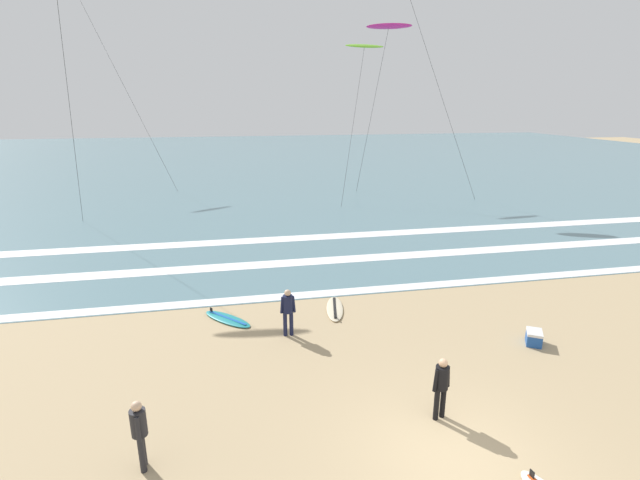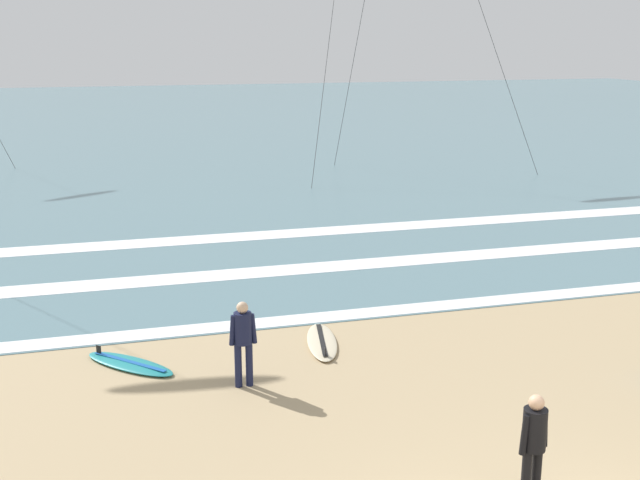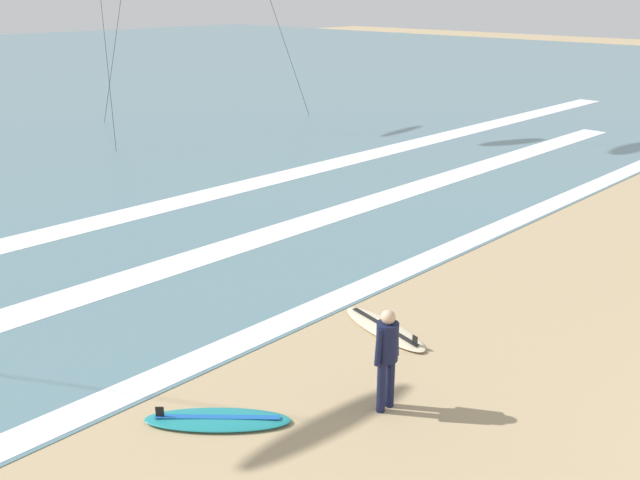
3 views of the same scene
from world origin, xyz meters
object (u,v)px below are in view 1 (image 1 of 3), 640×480
(surfer_right_near, at_px, (139,429))
(surfboard_near_water, at_px, (227,319))
(kite_lime_low_near, at_px, (364,47))
(surfer_background_far, at_px, (441,383))
(kite_magenta_mid_center, at_px, (389,27))
(surfboard_right_spare, at_px, (335,309))
(cooler_box, at_px, (534,337))
(surfer_foreground_main, at_px, (288,308))

(surfer_right_near, distance_m, surfboard_near_water, 6.82)
(kite_lime_low_near, bearing_deg, surfer_background_far, -102.32)
(kite_magenta_mid_center, bearing_deg, surfboard_near_water, -122.49)
(surfer_right_near, bearing_deg, kite_magenta_mid_center, 61.64)
(surfboard_right_spare, bearing_deg, kite_magenta_mid_center, 66.63)
(surfboard_right_spare, relative_size, kite_lime_low_near, 0.19)
(surfer_background_far, relative_size, surfboard_right_spare, 0.73)
(surfer_background_far, distance_m, surfboard_right_spare, 6.50)
(cooler_box, bearing_deg, surfer_background_far, -148.60)
(surfboard_right_spare, bearing_deg, kite_lime_low_near, 71.70)
(surfboard_right_spare, relative_size, kite_magenta_mid_center, 0.17)
(surfer_background_far, xyz_separation_m, kite_lime_low_near, (6.24, 28.57, 10.45))
(surfer_right_near, height_order, cooler_box, surfer_right_near)
(surfer_background_far, bearing_deg, surfer_foreground_main, 122.40)
(surfer_background_far, xyz_separation_m, cooler_box, (4.46, 2.72, -0.74))
(surfer_right_near, relative_size, kite_lime_low_near, 0.14)
(kite_lime_low_near, xyz_separation_m, cooler_box, (-1.78, -25.84, -11.19))
(surfer_foreground_main, height_order, cooler_box, surfer_foreground_main)
(surfer_background_far, xyz_separation_m, kite_magenta_mid_center, (6.89, 24.86, 11.35))
(surfboard_near_water, height_order, surfboard_right_spare, same)
(surfer_foreground_main, bearing_deg, kite_lime_low_near, 68.75)
(surfboard_right_spare, bearing_deg, surfer_right_near, -130.05)
(surfer_right_near, relative_size, kite_magenta_mid_center, 0.13)
(surfer_right_near, distance_m, surfboard_right_spare, 8.72)
(surfboard_near_water, xyz_separation_m, kite_lime_low_near, (11.21, 22.33, 11.36))
(surfer_right_near, xyz_separation_m, surfer_foreground_main, (3.67, 5.06, 0.00))
(cooler_box, bearing_deg, surfer_right_near, -164.85)
(surfer_background_far, bearing_deg, kite_lime_low_near, 77.68)
(kite_magenta_mid_center, relative_size, cooler_box, 16.68)
(surfboard_right_spare, height_order, kite_lime_low_near, kite_lime_low_near)
(surfer_foreground_main, distance_m, kite_lime_low_near, 27.60)
(surfboard_near_water, bearing_deg, surfer_foreground_main, -37.23)
(surfboard_right_spare, xyz_separation_m, kite_magenta_mid_center, (8.00, 18.52, 12.26))
(cooler_box, bearing_deg, surfboard_right_spare, 147.02)
(surfer_background_far, xyz_separation_m, surfboard_near_water, (-4.97, 6.24, -0.91))
(kite_lime_low_near, bearing_deg, cooler_box, -93.94)
(surfer_foreground_main, relative_size, cooler_box, 2.12)
(kite_lime_low_near, bearing_deg, surfer_right_near, -114.13)
(surfer_background_far, relative_size, kite_magenta_mid_center, 0.13)
(surfer_foreground_main, bearing_deg, surfer_background_far, -57.60)
(surfer_foreground_main, height_order, kite_magenta_mid_center, kite_magenta_mid_center)
(kite_magenta_mid_center, bearing_deg, kite_lime_low_near, 99.89)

